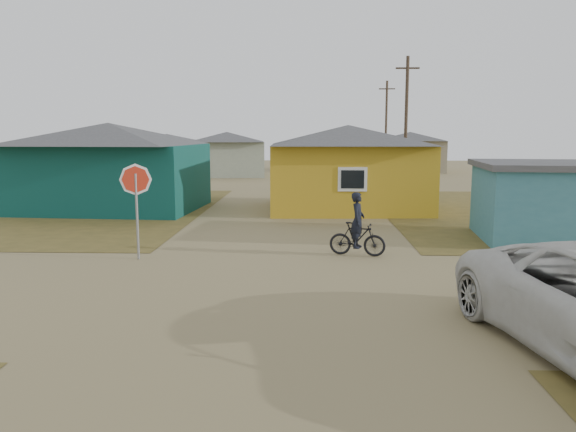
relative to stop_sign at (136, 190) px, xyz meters
name	(u,v)px	position (x,y,z in m)	size (l,w,h in m)	color
ground	(278,293)	(4.13, -3.26, -1.97)	(120.00, 120.00, 0.00)	olive
house_teal	(110,165)	(-4.37, 10.24, 0.08)	(8.93, 7.08, 4.00)	#0A3A36
house_yellow	(348,166)	(6.63, 10.74, 0.03)	(7.72, 6.76, 3.90)	#BA921C
shed_turquoise	(576,201)	(13.63, 3.24, -0.66)	(6.71, 4.93, 2.60)	teal
house_pale_west	(227,153)	(-1.87, 30.74, -0.11)	(7.04, 6.15, 3.60)	gray
house_beige_east	(410,151)	(14.13, 36.74, -0.11)	(6.95, 6.05, 3.60)	gray
house_pale_north	(167,150)	(-9.87, 42.74, -0.22)	(6.28, 5.81, 3.40)	gray
utility_pole_near	(406,123)	(10.63, 18.74, 2.17)	(1.40, 0.20, 8.00)	#423327
utility_pole_far	(386,126)	(11.63, 34.74, 2.17)	(1.40, 0.20, 8.00)	#423327
stop_sign	(136,190)	(0.00, 0.00, 0.00)	(0.88, 0.20, 2.71)	gray
cyclist	(357,233)	(6.24, 0.69, -1.29)	(1.71, 0.85, 1.86)	black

